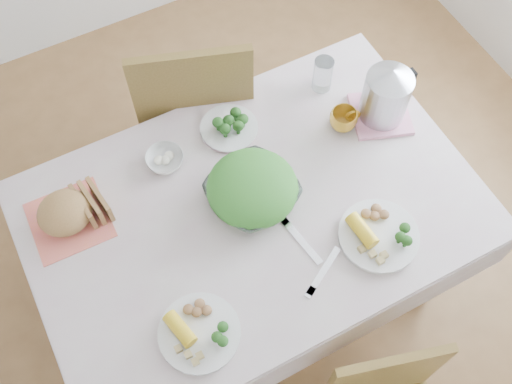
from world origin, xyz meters
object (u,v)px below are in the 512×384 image
dinner_plate_left (200,333)px  dinner_plate_right (378,236)px  dining_table (254,253)px  electric_kettle (386,95)px  yellow_mug (343,120)px  salad_bowl (252,192)px  chair_far (196,107)px

dinner_plate_left → dinner_plate_right: (0.65, 0.02, 0.00)m
dining_table → dinner_plate_right: (0.31, -0.29, 0.40)m
dining_table → electric_kettle: 0.79m
dinner_plate_right → yellow_mug: size_ratio=2.66×
dining_table → salad_bowl: size_ratio=4.85×
dinner_plate_left → chair_far: bearing=67.1°
dinner_plate_right → chair_far: bearing=103.3°
dining_table → chair_far: size_ratio=1.37×
dining_table → dinner_plate_left: dinner_plate_left is taller
chair_far → electric_kettle: electric_kettle is taller
yellow_mug → electric_kettle: electric_kettle is taller
salad_bowl → electric_kettle: (0.58, 0.09, 0.09)m
electric_kettle → salad_bowl: bearing=-170.0°
dining_table → yellow_mug: yellow_mug is taller
salad_bowl → electric_kettle: 0.59m
dining_table → dinner_plate_right: dinner_plate_right is taller
dinner_plate_right → electric_kettle: electric_kettle is taller
yellow_mug → dinner_plate_right: bearing=-106.7°
chair_far → dinner_plate_left: bearing=85.9°
dining_table → chair_far: chair_far is taller
dinner_plate_left → electric_kettle: (0.93, 0.43, 0.11)m
salad_bowl → yellow_mug: size_ratio=2.87×
salad_bowl → dinner_plate_right: bearing=-47.7°
dinner_plate_left → electric_kettle: size_ratio=1.07×
yellow_mug → electric_kettle: bearing=-9.2°
dining_table → chair_far: 0.70m
salad_bowl → yellow_mug: 0.44m
dining_table → electric_kettle: bearing=11.7°
salad_bowl → yellow_mug: bearing=14.5°
yellow_mug → chair_far: bearing=123.6°
dinner_plate_left → dinner_plate_right: size_ratio=0.94×
dining_table → salad_bowl: salad_bowl is taller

